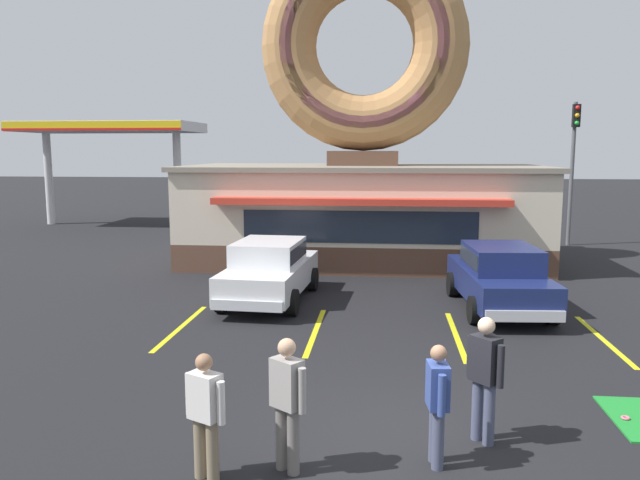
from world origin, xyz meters
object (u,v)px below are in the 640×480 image
(car_white, at_px, (270,268))
(trash_bin, at_px, (529,262))
(pedestrian_blue_sweater_man, at_px, (287,398))
(pedestrian_clipboard_woman, at_px, (485,373))
(pedestrian_leather_jacket_man, at_px, (205,411))
(car_navy, at_px, (500,275))
(traffic_light_pole, at_px, (573,155))
(pedestrian_hooded_kid, at_px, (437,400))

(car_white, xyz_separation_m, trash_bin, (7.32, 3.65, -0.37))
(pedestrian_blue_sweater_man, relative_size, pedestrian_clipboard_woman, 0.97)
(pedestrian_leather_jacket_man, distance_m, trash_bin, 14.04)
(car_white, relative_size, pedestrian_clipboard_woman, 2.70)
(pedestrian_leather_jacket_man, xyz_separation_m, pedestrian_clipboard_woman, (3.41, 1.32, 0.11))
(car_navy, distance_m, pedestrian_clipboard_woman, 7.37)
(car_white, bearing_deg, traffic_light_pole, 45.65)
(car_white, distance_m, pedestrian_hooded_kid, 8.94)
(car_navy, relative_size, pedestrian_leather_jacket_man, 3.01)
(pedestrian_hooded_kid, bearing_deg, pedestrian_clipboard_woman, 45.89)
(pedestrian_blue_sweater_man, bearing_deg, pedestrian_leather_jacket_man, -162.70)
(car_navy, relative_size, pedestrian_blue_sweater_man, 2.79)
(traffic_light_pole, bearing_deg, trash_bin, -114.11)
(pedestrian_blue_sweater_man, distance_m, trash_bin, 13.38)
(car_white, distance_m, car_navy, 5.75)
(car_navy, relative_size, traffic_light_pole, 0.81)
(pedestrian_leather_jacket_man, height_order, pedestrian_clipboard_woman, pedestrian_clipboard_woman)
(car_navy, height_order, pedestrian_clipboard_woman, pedestrian_clipboard_woman)
(trash_bin, bearing_deg, pedestrian_hooded_kid, -107.43)
(pedestrian_hooded_kid, distance_m, traffic_light_pole, 20.33)
(pedestrian_hooded_kid, height_order, pedestrian_clipboard_woman, pedestrian_clipboard_woman)
(pedestrian_clipboard_woman, bearing_deg, trash_bin, 74.72)
(pedestrian_leather_jacket_man, bearing_deg, car_white, 95.60)
(car_navy, bearing_deg, pedestrian_clipboard_woman, -101.52)
(car_navy, xyz_separation_m, pedestrian_clipboard_woman, (-1.47, -7.23, 0.09))
(car_navy, height_order, trash_bin, car_navy)
(pedestrian_clipboard_woman, bearing_deg, car_navy, 78.48)
(car_navy, distance_m, pedestrian_blue_sweater_man, 9.16)
(trash_bin, bearing_deg, traffic_light_pole, 65.89)
(pedestrian_blue_sweater_man, relative_size, traffic_light_pole, 0.29)
(pedestrian_clipboard_woman, distance_m, trash_bin, 11.56)
(traffic_light_pole, bearing_deg, pedestrian_hooded_kid, -110.00)
(pedestrian_leather_jacket_man, bearing_deg, pedestrian_hooded_kid, 12.94)
(car_navy, bearing_deg, pedestrian_blue_sweater_man, -115.60)
(traffic_light_pole, bearing_deg, pedestrian_leather_jacket_man, -116.22)
(pedestrian_hooded_kid, height_order, pedestrian_leather_jacket_man, pedestrian_leather_jacket_man)
(car_navy, xyz_separation_m, pedestrian_leather_jacket_man, (-4.88, -8.55, -0.02))
(pedestrian_hooded_kid, bearing_deg, trash_bin, 72.57)
(pedestrian_blue_sweater_man, xyz_separation_m, pedestrian_leather_jacket_man, (-0.93, -0.29, -0.08))
(pedestrian_clipboard_woman, bearing_deg, pedestrian_hooded_kid, -134.11)
(pedestrian_blue_sweater_man, distance_m, pedestrian_clipboard_woman, 2.69)
(trash_bin, bearing_deg, pedestrian_clipboard_woman, -105.28)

